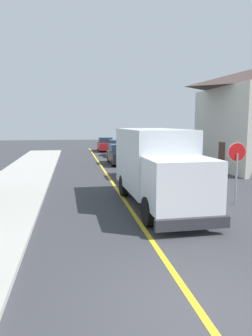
% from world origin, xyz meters
% --- Properties ---
extents(ground_plane, '(120.00, 120.00, 0.00)m').
position_xyz_m(ground_plane, '(0.00, 0.00, 0.00)').
color(ground_plane, '#38383D').
extents(centre_line_yellow, '(0.16, 56.00, 0.01)m').
position_xyz_m(centre_line_yellow, '(0.00, 10.00, 0.00)').
color(centre_line_yellow, gold).
rests_on(centre_line_yellow, ground).
extents(box_truck, '(2.57, 7.24, 3.20)m').
position_xyz_m(box_truck, '(1.21, 7.53, 1.77)').
color(box_truck, silver).
rests_on(box_truck, ground).
extents(parked_car_near, '(1.91, 4.44, 1.67)m').
position_xyz_m(parked_car_near, '(1.65, 13.90, 0.79)').
color(parked_car_near, '#B7B7BC').
rests_on(parked_car_near, ground).
extents(parked_car_mid, '(1.81, 4.40, 1.67)m').
position_xyz_m(parked_car_mid, '(1.67, 21.07, 0.79)').
color(parked_car_mid, black).
rests_on(parked_car_mid, ground).
extents(parked_car_far, '(1.93, 4.45, 1.67)m').
position_xyz_m(parked_car_far, '(2.40, 27.73, 0.79)').
color(parked_car_far, '#2D4793').
rests_on(parked_car_far, ground).
extents(parked_car_furthest, '(1.89, 4.44, 1.67)m').
position_xyz_m(parked_car_furthest, '(1.74, 33.41, 0.79)').
color(parked_car_furthest, maroon).
rests_on(parked_car_furthest, ground).
extents(stop_sign, '(0.80, 0.10, 2.65)m').
position_xyz_m(stop_sign, '(4.56, 7.13, 1.86)').
color(stop_sign, gray).
rests_on(stop_sign, ground).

